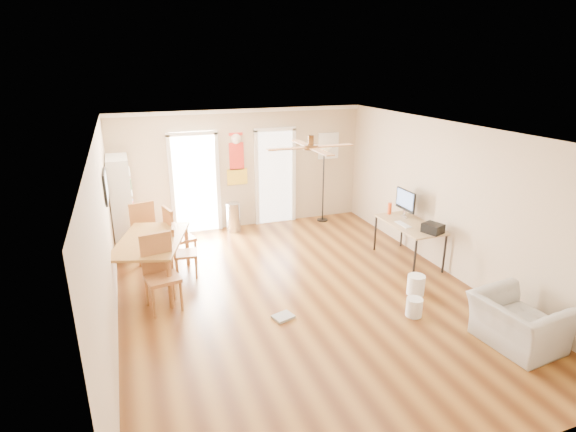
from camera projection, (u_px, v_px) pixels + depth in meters
name	position (u px, v px, depth m)	size (l,w,h in m)	color
floor	(301.00, 296.00, 7.17)	(7.00, 7.00, 0.00)	brown
ceiling	(303.00, 132.00, 6.32)	(5.50, 7.00, 0.00)	silver
wall_back	(242.00, 169.00, 9.85)	(5.50, 0.04, 2.60)	beige
wall_front	(463.00, 352.00, 3.64)	(5.50, 0.04, 2.60)	beige
wall_left	(106.00, 243.00, 5.85)	(0.04, 7.00, 2.60)	beige
wall_right	(452.00, 200.00, 7.64)	(0.04, 7.00, 2.60)	beige
crown_molding	(303.00, 134.00, 6.34)	(5.50, 7.00, 0.08)	white
kitchen_doorway	(195.00, 185.00, 9.58)	(0.90, 0.10, 2.10)	white
bathroom_doorway	(275.00, 178.00, 10.17)	(0.80, 0.10, 2.10)	white
wall_decal	(237.00, 159.00, 9.71)	(0.46, 0.03, 1.10)	red
ac_grille	(328.00, 146.00, 10.37)	(0.50, 0.04, 0.60)	white
framed_poster	(105.00, 186.00, 6.97)	(0.04, 0.66, 0.48)	black
ceiling_fan	(311.00, 147.00, 6.11)	(1.24, 1.24, 0.20)	#593819
bookshelf	(122.00, 206.00, 8.51)	(0.38, 0.85, 1.89)	silver
dining_table	(153.00, 262.00, 7.39)	(0.98, 1.63, 0.81)	olive
dining_chair_right_a	(180.00, 235.00, 8.18)	(0.45, 0.45, 1.08)	#AD6738
dining_chair_right_b	(185.00, 251.00, 7.70)	(0.38, 0.38, 0.93)	#A77736
dining_chair_near	(162.00, 274.00, 6.62)	(0.47, 0.47, 1.13)	#A86B36
dining_chair_far	(141.00, 228.00, 8.50)	(0.45, 0.45, 1.10)	#9C5B32
trash_can	(233.00, 217.00, 9.80)	(0.30, 0.30, 0.65)	#A9AAAC
torchiere_lamp	(323.00, 185.00, 10.29)	(0.33, 0.33, 1.73)	black
computer_desk	(408.00, 242.00, 8.32)	(0.69, 1.38, 0.74)	tan
imac	(405.00, 204.00, 8.46)	(0.08, 0.57, 0.53)	black
keyboard	(403.00, 224.00, 8.13)	(0.12, 0.38, 0.01)	silver
printer	(433.00, 228.00, 7.73)	(0.27, 0.31, 0.16)	black
orange_bottle	(390.00, 208.00, 8.67)	(0.07, 0.07, 0.22)	#D84313
wastebasket_a	(416.00, 285.00, 7.17)	(0.28, 0.28, 0.32)	white
wastebasket_b	(414.00, 307.00, 6.56)	(0.24, 0.24, 0.28)	silver
floor_cloth	(283.00, 317.00, 6.53)	(0.29, 0.23, 0.04)	gray
armchair	(517.00, 322.00, 5.83)	(1.02, 0.89, 0.66)	#A8A7A2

